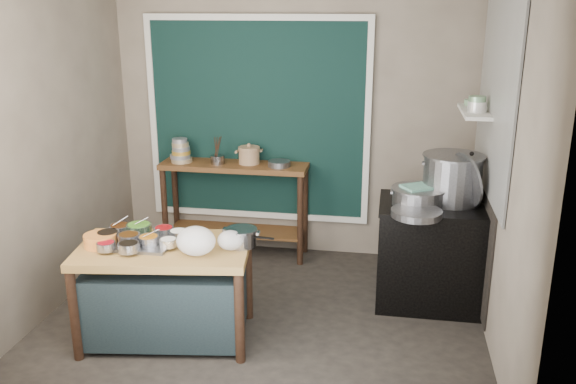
% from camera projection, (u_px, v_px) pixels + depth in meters
% --- Properties ---
extents(floor, '(3.50, 3.00, 0.02)m').
position_uv_depth(floor, '(263.00, 319.00, 4.97)').
color(floor, '#2E2923').
rests_on(floor, ground).
extents(back_wall, '(3.50, 0.02, 2.80)m').
position_uv_depth(back_wall, '(293.00, 116.00, 5.97)').
color(back_wall, gray).
rests_on(back_wall, floor).
extents(left_wall, '(0.02, 3.00, 2.80)m').
position_uv_depth(left_wall, '(44.00, 142.00, 4.83)').
color(left_wall, gray).
rests_on(left_wall, floor).
extents(right_wall, '(0.02, 3.00, 2.80)m').
position_uv_depth(right_wall, '(506.00, 161.00, 4.26)').
color(right_wall, gray).
rests_on(right_wall, floor).
extents(curtain_panel, '(2.10, 0.02, 1.90)m').
position_uv_depth(curtain_panel, '(258.00, 120.00, 6.00)').
color(curtain_panel, black).
rests_on(curtain_panel, back_wall).
extents(curtain_frame, '(2.22, 0.03, 2.02)m').
position_uv_depth(curtain_frame, '(257.00, 121.00, 5.99)').
color(curtain_frame, beige).
rests_on(curtain_frame, back_wall).
extents(tile_panel, '(0.02, 1.70, 1.70)m').
position_uv_depth(tile_panel, '(497.00, 86.00, 4.65)').
color(tile_panel, '#B2B2AA').
rests_on(tile_panel, right_wall).
extents(soot_patch, '(0.01, 1.30, 1.30)m').
position_uv_depth(soot_patch, '(482.00, 223.00, 5.08)').
color(soot_patch, black).
rests_on(soot_patch, right_wall).
extents(wall_shelf, '(0.22, 0.70, 0.03)m').
position_uv_depth(wall_shelf, '(475.00, 112.00, 5.02)').
color(wall_shelf, beige).
rests_on(wall_shelf, right_wall).
extents(prep_table, '(1.34, 0.89, 0.75)m').
position_uv_depth(prep_table, '(166.00, 293.00, 4.58)').
color(prep_table, olive).
rests_on(prep_table, floor).
extents(back_counter, '(1.45, 0.40, 0.95)m').
position_uv_depth(back_counter, '(235.00, 209.00, 6.12)').
color(back_counter, '#593619').
rests_on(back_counter, floor).
extents(stove_block, '(0.90, 0.68, 0.85)m').
position_uv_depth(stove_block, '(432.00, 255.00, 5.13)').
color(stove_block, black).
rests_on(stove_block, floor).
extents(stove_top, '(0.92, 0.69, 0.03)m').
position_uv_depth(stove_top, '(436.00, 206.00, 5.00)').
color(stove_top, black).
rests_on(stove_top, stove_block).
extents(condiment_tray, '(0.51, 0.36, 0.02)m').
position_uv_depth(condiment_tray, '(139.00, 243.00, 4.50)').
color(condiment_tray, gray).
rests_on(condiment_tray, prep_table).
extents(condiment_bowls, '(0.65, 0.51, 0.08)m').
position_uv_depth(condiment_bowls, '(136.00, 236.00, 4.51)').
color(condiment_bowls, silver).
rests_on(condiment_bowls, condiment_tray).
extents(yellow_basin, '(0.24, 0.24, 0.09)m').
position_uv_depth(yellow_basin, '(100.00, 240.00, 4.46)').
color(yellow_basin, orange).
rests_on(yellow_basin, prep_table).
extents(saucepan, '(0.27, 0.27, 0.13)m').
position_uv_depth(saucepan, '(241.00, 237.00, 4.47)').
color(saucepan, gray).
rests_on(saucepan, prep_table).
extents(plastic_bag_a, '(0.32, 0.29, 0.21)m').
position_uv_depth(plastic_bag_a, '(196.00, 241.00, 4.29)').
color(plastic_bag_a, white).
rests_on(plastic_bag_a, prep_table).
extents(plastic_bag_b, '(0.22, 0.20, 0.14)m').
position_uv_depth(plastic_bag_b, '(230.00, 240.00, 4.39)').
color(plastic_bag_b, white).
rests_on(plastic_bag_b, prep_table).
extents(bowl_stack, '(0.21, 0.21, 0.23)m').
position_uv_depth(bowl_stack, '(181.00, 152.00, 6.01)').
color(bowl_stack, tan).
rests_on(bowl_stack, back_counter).
extents(utensil_cup, '(0.15, 0.15, 0.08)m').
position_uv_depth(utensil_cup, '(218.00, 160.00, 5.96)').
color(utensil_cup, gray).
rests_on(utensil_cup, back_counter).
extents(ceramic_crock, '(0.28, 0.28, 0.15)m').
position_uv_depth(ceramic_crock, '(249.00, 156.00, 5.95)').
color(ceramic_crock, '#997753').
rests_on(ceramic_crock, back_counter).
extents(wide_bowl, '(0.27, 0.27, 0.05)m').
position_uv_depth(wide_bowl, '(279.00, 164.00, 5.86)').
color(wide_bowl, gray).
rests_on(wide_bowl, back_counter).
extents(stock_pot, '(0.65, 0.65, 0.40)m').
position_uv_depth(stock_pot, '(452.00, 178.00, 5.00)').
color(stock_pot, gray).
rests_on(stock_pot, stove_top).
extents(pot_lid, '(0.28, 0.46, 0.45)m').
position_uv_depth(pot_lid, '(467.00, 179.00, 4.89)').
color(pot_lid, gray).
rests_on(pot_lid, stove_top).
extents(steamer, '(0.57, 0.57, 0.15)m').
position_uv_depth(steamer, '(418.00, 196.00, 4.95)').
color(steamer, gray).
rests_on(steamer, stove_top).
extents(green_cloth, '(0.32, 0.30, 0.02)m').
position_uv_depth(green_cloth, '(419.00, 187.00, 4.93)').
color(green_cloth, '#69AA8F').
rests_on(green_cloth, steamer).
extents(shallow_pan, '(0.45, 0.45, 0.05)m').
position_uv_depth(shallow_pan, '(416.00, 213.00, 4.70)').
color(shallow_pan, gray).
rests_on(shallow_pan, stove_top).
extents(shelf_bowl_stack, '(0.16, 0.16, 0.13)m').
position_uv_depth(shelf_bowl_stack, '(477.00, 105.00, 4.91)').
color(shelf_bowl_stack, silver).
rests_on(shelf_bowl_stack, wall_shelf).
extents(shelf_bowl_green, '(0.16, 0.16, 0.05)m').
position_uv_depth(shelf_bowl_green, '(472.00, 102.00, 5.24)').
color(shelf_bowl_green, gray).
rests_on(shelf_bowl_green, wall_shelf).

